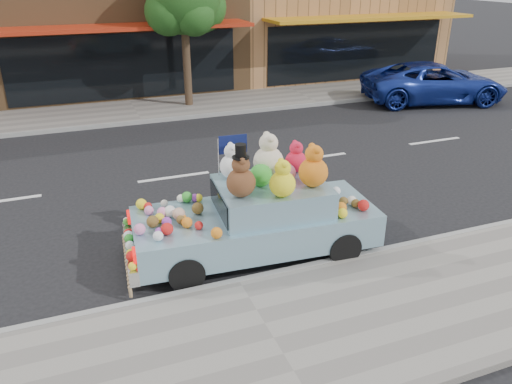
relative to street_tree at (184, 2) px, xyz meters
name	(u,v)px	position (x,y,z in m)	size (l,w,h in m)	color
ground	(174,177)	(-2.03, -6.55, -3.69)	(120.00, 120.00, 0.00)	black
near_sidewalk	(274,341)	(-2.03, -13.05, -3.63)	(60.00, 3.00, 0.12)	gray
far_sidewalk	(135,111)	(-2.03, -0.05, -3.63)	(60.00, 3.00, 0.12)	gray
near_kerb	(239,283)	(-2.03, -11.55, -3.63)	(60.00, 0.12, 0.13)	gray
far_kerb	(142,122)	(-2.03, -1.55, -3.63)	(60.00, 0.12, 0.13)	gray
street_tree	(184,2)	(0.00, 0.00, 0.00)	(3.00, 2.70, 5.22)	#38281C
car_blue	(434,83)	(9.01, -2.59, -2.94)	(2.50, 5.42, 1.51)	#1B3299
art_car	(257,214)	(-1.35, -10.65, -2.90)	(4.59, 2.05, 2.26)	black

